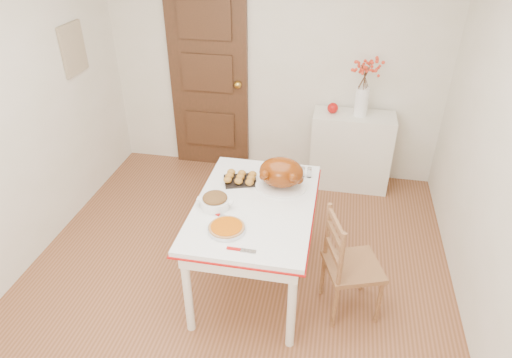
% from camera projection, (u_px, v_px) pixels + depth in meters
% --- Properties ---
extents(floor, '(3.50, 4.00, 0.00)m').
position_uv_depth(floor, '(231.00, 289.00, 3.61)').
color(floor, brown).
rests_on(floor, ground).
extents(wall_back, '(3.50, 0.00, 2.50)m').
position_uv_depth(wall_back, '(274.00, 61.00, 4.62)').
color(wall_back, silver).
rests_on(wall_back, ground).
extents(door_back, '(0.85, 0.06, 2.06)m').
position_uv_depth(door_back, '(209.00, 78.00, 4.82)').
color(door_back, '#342113').
rests_on(door_back, ground).
extents(photo_board, '(0.03, 0.35, 0.45)m').
position_uv_depth(photo_board, '(73.00, 49.00, 4.10)').
color(photo_board, '#C2B88B').
rests_on(photo_board, ground).
extents(sideboard, '(0.82, 0.36, 0.82)m').
position_uv_depth(sideboard, '(350.00, 151.00, 4.73)').
color(sideboard, silver).
rests_on(sideboard, floor).
extents(kitchen_table, '(0.88, 1.28, 0.77)m').
position_uv_depth(kitchen_table, '(255.00, 244.00, 3.49)').
color(kitchen_table, white).
rests_on(kitchen_table, floor).
extents(chair_oak, '(0.49, 0.49, 0.86)m').
position_uv_depth(chair_oak, '(353.00, 264.00, 3.23)').
color(chair_oak, '#9A613F').
rests_on(chair_oak, floor).
extents(berry_vase, '(0.31, 0.31, 0.59)m').
position_uv_depth(berry_vase, '(363.00, 87.00, 4.36)').
color(berry_vase, white).
rests_on(berry_vase, sideboard).
extents(apple, '(0.11, 0.11, 0.11)m').
position_uv_depth(apple, '(333.00, 108.00, 4.53)').
color(apple, '#AC0D0B').
rests_on(apple, sideboard).
extents(turkey_platter, '(0.40, 0.32, 0.25)m').
position_uv_depth(turkey_platter, '(281.00, 174.00, 3.40)').
color(turkey_platter, '#792E07').
rests_on(turkey_platter, kitchen_table).
extents(pumpkin_pie, '(0.29, 0.29, 0.05)m').
position_uv_depth(pumpkin_pie, '(227.00, 228.00, 3.00)').
color(pumpkin_pie, '#B34C03').
rests_on(pumpkin_pie, kitchen_table).
extents(stuffing_dish, '(0.32, 0.28, 0.10)m').
position_uv_depth(stuffing_dish, '(215.00, 201.00, 3.23)').
color(stuffing_dish, brown).
rests_on(stuffing_dish, kitchen_table).
extents(rolls_tray, '(0.30, 0.26, 0.07)m').
position_uv_depth(rolls_tray, '(240.00, 178.00, 3.53)').
color(rolls_tray, '#9C6C18').
rests_on(rolls_tray, kitchen_table).
extents(pie_server, '(0.19, 0.06, 0.01)m').
position_uv_depth(pie_server, '(241.00, 250.00, 2.84)').
color(pie_server, silver).
rests_on(pie_server, kitchen_table).
extents(carving_knife, '(0.25, 0.13, 0.01)m').
position_uv_depth(carving_knife, '(224.00, 216.00, 3.14)').
color(carving_knife, silver).
rests_on(carving_knife, kitchen_table).
extents(drinking_glass, '(0.07, 0.07, 0.11)m').
position_uv_depth(drinking_glass, '(275.00, 167.00, 3.63)').
color(drinking_glass, white).
rests_on(drinking_glass, kitchen_table).
extents(shaker_pair, '(0.09, 0.05, 0.09)m').
position_uv_depth(shaker_pair, '(306.00, 172.00, 3.58)').
color(shaker_pair, white).
rests_on(shaker_pair, kitchen_table).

